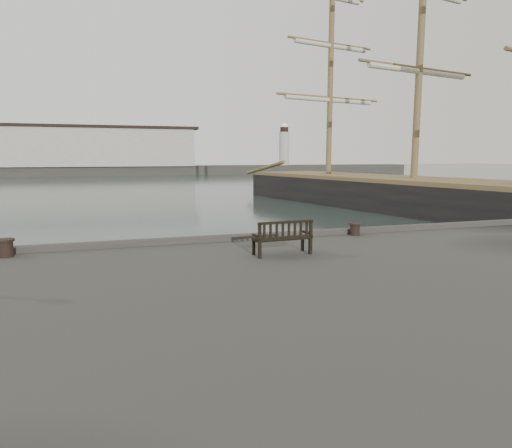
{
  "coord_description": "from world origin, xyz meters",
  "views": [
    {
      "loc": [
        -3.37,
        -13.79,
        4.18
      ],
      "look_at": [
        0.92,
        -0.5,
        2.1
      ],
      "focal_mm": 32.0,
      "sensor_mm": 36.0,
      "label": 1
    }
  ],
  "objects": [
    {
      "name": "ground",
      "position": [
        0.0,
        0.0,
        0.0
      ],
      "size": [
        400.0,
        400.0,
        0.0
      ],
      "primitive_type": "plane",
      "color": "black",
      "rests_on": "ground"
    },
    {
      "name": "breakwater",
      "position": [
        -4.56,
        92.0,
        4.3
      ],
      "size": [
        140.0,
        9.5,
        12.2
      ],
      "color": "#383530",
      "rests_on": "ground"
    },
    {
      "name": "bench",
      "position": [
        0.99,
        -2.59,
        1.85
      ],
      "size": [
        1.61,
        0.64,
        0.91
      ],
      "rotation": [
        0.0,
        0.0,
        0.06
      ],
      "color": "black",
      "rests_on": "quay"
    },
    {
      "name": "bollard_left",
      "position": [
        -6.02,
        -0.61,
        1.8
      ],
      "size": [
        0.57,
        0.57,
        0.48
      ],
      "primitive_type": "cylinder",
      "rotation": [
        0.0,
        0.0,
        -0.29
      ],
      "color": "black",
      "rests_on": "quay"
    },
    {
      "name": "bollard_right",
      "position": [
        4.39,
        -0.51,
        1.77
      ],
      "size": [
        0.51,
        0.51,
        0.41
      ],
      "primitive_type": "cylinder",
      "rotation": [
        0.0,
        0.0,
        0.37
      ],
      "color": "black",
      "rests_on": "quay"
    },
    {
      "name": "tall_ship_main",
      "position": [
        18.92,
        15.89,
        0.71
      ],
      "size": [
        14.92,
        37.72,
        27.74
      ],
      "rotation": [
        0.0,
        0.0,
        0.21
      ],
      "color": "black",
      "rests_on": "ground"
    }
  ]
}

